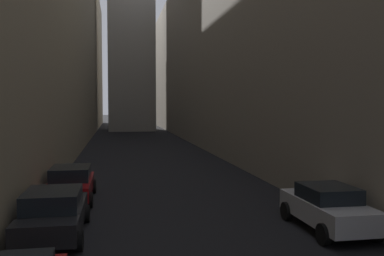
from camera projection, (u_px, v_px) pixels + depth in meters
name	position (u px, v px, depth m)	size (l,w,h in m)	color
ground_plane	(141.00, 145.00, 43.37)	(264.00, 264.00, 0.00)	black
building_block_left	(32.00, 23.00, 42.74)	(10.62, 108.00, 24.87)	gray
building_block_right	(235.00, 50.00, 46.63)	(10.15, 108.00, 20.44)	gray
parked_car_left_third	(53.00, 213.00, 13.20)	(2.01, 4.40, 1.50)	black
parked_car_left_far	(71.00, 183.00, 18.22)	(1.98, 4.25, 1.48)	maroon
parked_car_right_third	(327.00, 207.00, 13.92)	(1.90, 4.07, 1.49)	#B7B7BC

